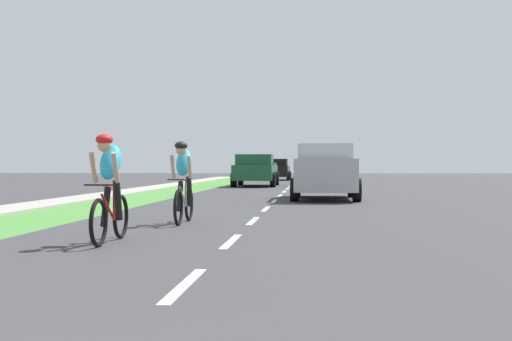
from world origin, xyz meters
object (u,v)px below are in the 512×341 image
at_px(cyclist_lead, 109,187).
at_px(suv_silver, 325,170).
at_px(cyclist_trailing, 183,182).
at_px(pickup_dark_green, 256,170).
at_px(sedan_black, 277,169).

bearing_deg(cyclist_lead, suv_silver, 74.78).
distance_m(cyclist_lead, cyclist_trailing, 3.21).
xyz_separation_m(cyclist_lead, suv_silver, (3.32, 12.22, 0.14)).
xyz_separation_m(cyclist_lead, pickup_dark_green, (-0.04, 24.42, 0.02)).
height_order(cyclist_trailing, sedan_black, cyclist_trailing).
relative_size(cyclist_lead, suv_silver, 0.37).
height_order(cyclist_lead, suv_silver, suv_silver).
relative_size(cyclist_lead, sedan_black, 0.40).
bearing_deg(suv_silver, pickup_dark_green, 105.40).
height_order(pickup_dark_green, sedan_black, pickup_dark_green).
height_order(cyclist_lead, sedan_black, cyclist_lead).
relative_size(suv_silver, pickup_dark_green, 0.92).
bearing_deg(sedan_black, cyclist_trailing, -89.76).
bearing_deg(cyclist_trailing, pickup_dark_green, 91.31).
distance_m(suv_silver, sedan_black, 25.48).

